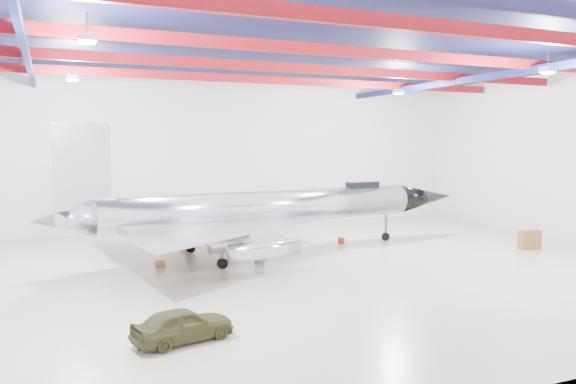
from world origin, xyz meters
name	(u,v)px	position (x,y,z in m)	size (l,w,h in m)	color
floor	(296,269)	(0.00, 0.00, 0.00)	(40.00, 40.00, 0.00)	#C1B399
wall_back	(214,154)	(0.00, 15.00, 5.50)	(40.00, 40.00, 0.00)	silver
ceiling	(296,47)	(0.00, 0.00, 11.00)	(40.00, 40.00, 0.00)	#0A0F38
ceiling_structure	(296,61)	(0.00, 0.00, 10.32)	(39.50, 29.50, 1.08)	maroon
jet_aircraft	(267,212)	(0.09, 4.30, 2.39)	(26.76, 16.82, 7.30)	silver
jeep	(183,325)	(-7.51, -8.06, 0.56)	(1.31, 3.27, 1.11)	#3A3A1D
desk	(529,240)	(14.99, -0.60, 0.56)	(1.23, 0.62, 1.13)	brown
crate_ply	(160,265)	(-6.24, 2.98, 0.16)	(0.46, 0.37, 0.32)	olive
toolbox_red	(185,246)	(-3.93, 7.44, 0.17)	(0.48, 0.39, 0.34)	#9C200F
engine_drum	(260,259)	(-1.20, 2.01, 0.25)	(0.55, 0.55, 0.49)	#59595B
tool_chest	(341,241)	(5.49, 5.38, 0.19)	(0.43, 0.43, 0.39)	#9C200F
oil_barrel	(273,249)	(0.57, 4.61, 0.18)	(0.50, 0.40, 0.35)	olive
spares_box	(245,242)	(-0.17, 7.40, 0.16)	(0.35, 0.35, 0.32)	#59595B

